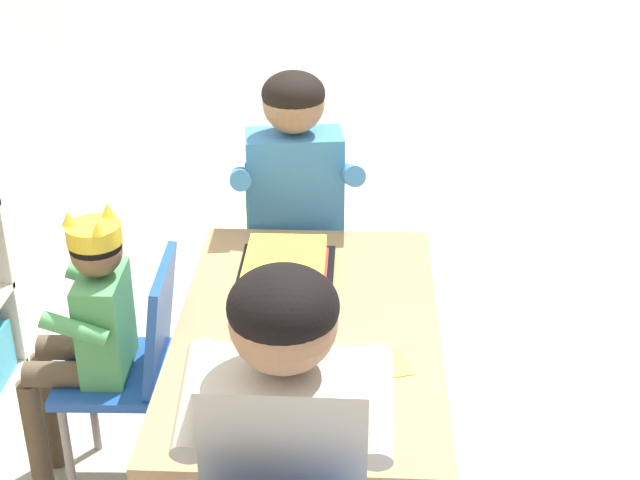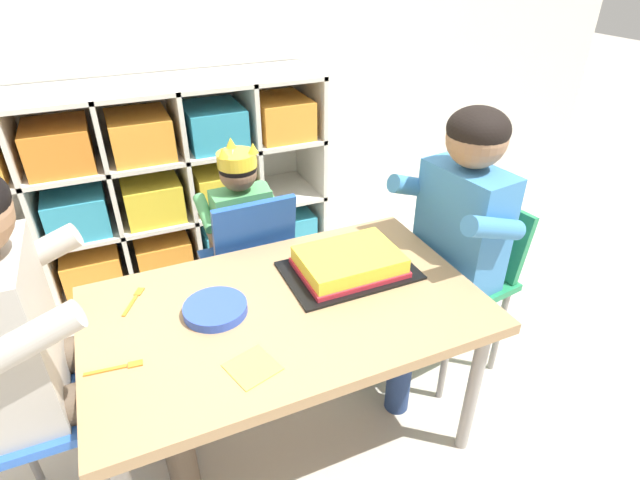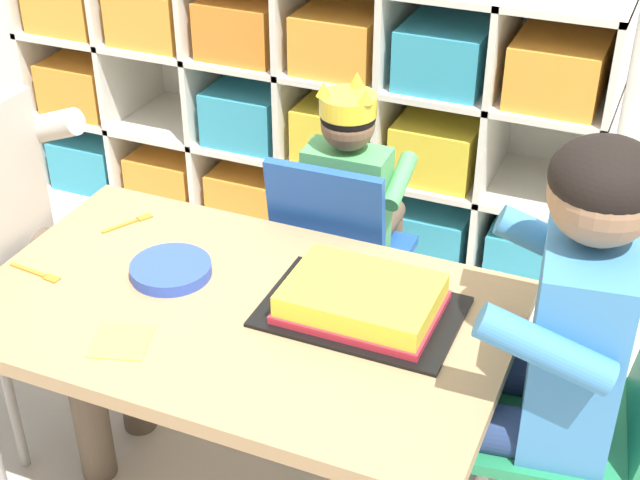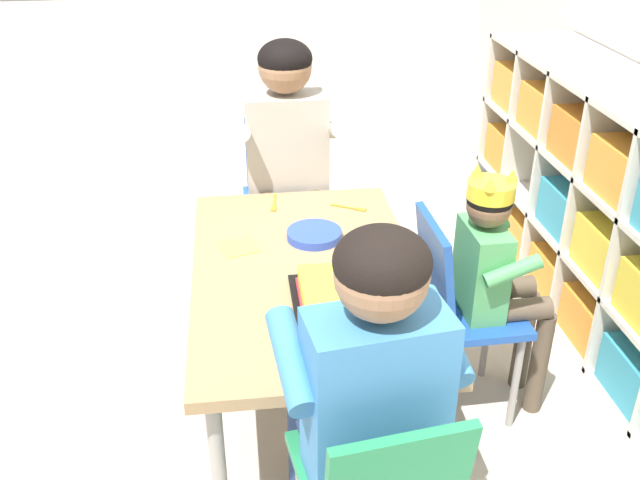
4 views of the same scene
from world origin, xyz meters
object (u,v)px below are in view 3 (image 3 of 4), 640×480
at_px(child_with_crown, 353,191).
at_px(birthday_cake_on_tray, 361,302).
at_px(classroom_chair_guest_side, 589,423).
at_px(activity_table, 241,325).
at_px(guest_at_table_side, 545,327).
at_px(fork_by_napkin, 131,222).
at_px(paper_plate_stack, 171,270).
at_px(fork_beside_plate_stack, 38,273).
at_px(classroom_chair_blue, 337,252).

xyz_separation_m(child_with_crown, birthday_cake_on_tray, (0.21, -0.50, 0.04)).
bearing_deg(classroom_chair_guest_side, activity_table, -91.16).
xyz_separation_m(guest_at_table_side, fork_by_napkin, (-1.00, 0.13, -0.08)).
distance_m(paper_plate_stack, fork_by_napkin, 0.25).
bearing_deg(guest_at_table_side, activity_table, -91.38).
relative_size(child_with_crown, paper_plate_stack, 4.78).
bearing_deg(classroom_chair_guest_side, birthday_cake_on_tray, -96.88).
bearing_deg(fork_beside_plate_stack, birthday_cake_on_tray, -162.48).
bearing_deg(fork_beside_plate_stack, classroom_chair_guest_side, -166.65).
bearing_deg(activity_table, classroom_chair_blue, 86.48).
xyz_separation_m(classroom_chair_blue, child_with_crown, (-0.00, 0.11, 0.12)).
height_order(activity_table, guest_at_table_side, guest_at_table_side).
height_order(child_with_crown, classroom_chair_guest_side, child_with_crown).
bearing_deg(fork_by_napkin, classroom_chair_guest_side, 112.80).
relative_size(classroom_chair_guest_side, guest_at_table_side, 0.65).
bearing_deg(classroom_chair_guest_side, child_with_crown, -133.37).
bearing_deg(fork_beside_plate_stack, classroom_chair_blue, -126.56).
distance_m(classroom_chair_guest_side, birthday_cake_on_tray, 0.51).
bearing_deg(birthday_cake_on_tray, child_with_crown, 113.09).
bearing_deg(classroom_chair_blue, birthday_cake_on_tray, 116.81).
bearing_deg(fork_beside_plate_stack, fork_by_napkin, -98.13).
relative_size(classroom_chair_guest_side, fork_by_napkin, 5.43).
relative_size(classroom_chair_blue, birthday_cake_on_tray, 1.73).
height_order(classroom_chair_guest_side, birthday_cake_on_tray, classroom_chair_guest_side).
bearing_deg(classroom_chair_blue, fork_by_napkin, 30.81).
relative_size(paper_plate_stack, fork_by_napkin, 1.45).
distance_m(child_with_crown, classroom_chair_guest_side, 0.86).
xyz_separation_m(classroom_chair_guest_side, guest_at_table_side, (-0.11, -0.02, 0.22)).
bearing_deg(activity_table, classroom_chair_guest_side, 6.82).
xyz_separation_m(classroom_chair_blue, fork_by_napkin, (-0.42, -0.27, 0.14)).
distance_m(activity_table, classroom_chair_blue, 0.48).
distance_m(guest_at_table_side, fork_beside_plate_stack, 1.08).
height_order(classroom_chair_blue, classroom_chair_guest_side, classroom_chair_blue).
relative_size(activity_table, paper_plate_stack, 6.28).
bearing_deg(child_with_crown, activity_table, 85.85).
height_order(child_with_crown, fork_beside_plate_stack, child_with_crown).
height_order(classroom_chair_guest_side, guest_at_table_side, guest_at_table_side).
bearing_deg(fork_by_napkin, paper_plate_stack, 81.68).
xyz_separation_m(birthday_cake_on_tray, fork_beside_plate_stack, (-0.70, -0.14, -0.03)).
relative_size(classroom_chair_blue, fork_beside_plate_stack, 5.07).
relative_size(child_with_crown, classroom_chair_guest_side, 1.28).
distance_m(classroom_chair_blue, child_with_crown, 0.17).
relative_size(child_with_crown, fork_by_napkin, 6.95).
distance_m(classroom_chair_blue, classroom_chair_guest_side, 0.79).
xyz_separation_m(classroom_chair_guest_side, fork_beside_plate_stack, (-1.18, -0.15, 0.14)).
relative_size(guest_at_table_side, birthday_cake_on_tray, 2.53).
bearing_deg(guest_at_table_side, classroom_chair_guest_side, 90.00).
bearing_deg(activity_table, paper_plate_stack, 166.35).
height_order(classroom_chair_guest_side, fork_by_napkin, classroom_chair_guest_side).
xyz_separation_m(activity_table, fork_beside_plate_stack, (-0.46, -0.07, 0.05)).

